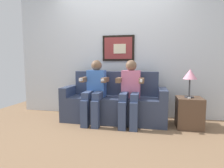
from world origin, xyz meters
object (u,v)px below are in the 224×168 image
couch (114,104)px  side_table_right (189,113)px  person_on_left (95,89)px  person_on_right (130,90)px  spare_remote_on_table (189,97)px  table_lamp (190,76)px

couch → side_table_right: bearing=-4.7°
couch → person_on_left: (-0.31, -0.17, 0.29)m
person_on_right → spare_remote_on_table: bearing=0.8°
couch → person_on_right: 0.46m
couch → person_on_left: 0.46m
person_on_right → spare_remote_on_table: (0.94, 0.01, -0.10)m
person_on_left → spare_remote_on_table: 1.57m
person_on_left → person_on_right: (0.63, 0.00, -0.00)m
couch → side_table_right: 1.28m
side_table_right → table_lamp: (-0.01, -0.00, 0.61)m
side_table_right → spare_remote_on_table: spare_remote_on_table is taller
person_on_left → person_on_right: same height
person_on_left → side_table_right: (1.59, 0.06, -0.36)m
table_lamp → side_table_right: bearing=17.0°
couch → person_on_right: size_ratio=1.67×
couch → table_lamp: (1.26, -0.11, 0.55)m
couch → person_on_left: person_on_left is taller
side_table_right → spare_remote_on_table: size_ratio=3.85×
person_on_left → table_lamp: person_on_left is taller
couch → table_lamp: bearing=-5.0°
spare_remote_on_table → person_on_right: bearing=-179.2°
table_lamp → spare_remote_on_table: (-0.01, -0.04, -0.35)m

